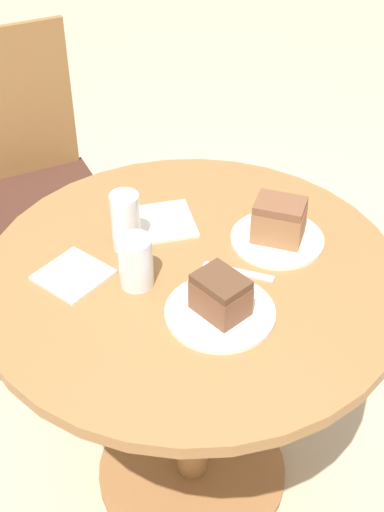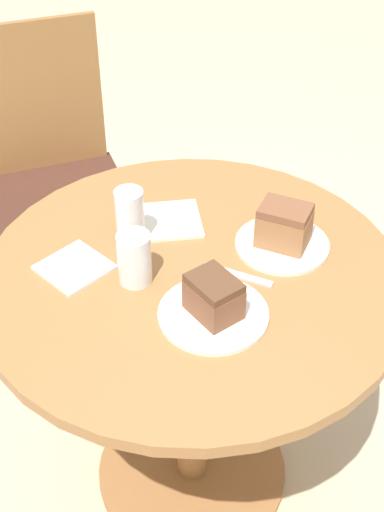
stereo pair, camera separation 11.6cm
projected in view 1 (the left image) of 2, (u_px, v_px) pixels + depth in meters
ground_plane at (192, 472)px, 2.01m from camera, size 8.00×8.00×0.00m
table at (192, 334)px, 1.66m from camera, size 0.92×0.92×0.75m
chair at (23, 185)px, 2.24m from camera, size 0.51×0.50×0.96m
plate_near at (220, 312)px, 1.43m from camera, size 0.22×0.22×0.01m
plate_far at (277, 239)px, 1.62m from camera, size 0.21×0.21×0.01m
cake_slice_near at (221, 295)px, 1.40m from camera, size 0.10×0.12×0.09m
cake_slice_far at (279, 220)px, 1.58m from camera, size 0.13×0.14×0.10m
glass_lemonade at (126, 224)px, 1.56m from camera, size 0.06×0.06×0.14m
glass_water at (136, 265)px, 1.48m from camera, size 0.07×0.07×0.12m
napkin_stack at (162, 222)px, 1.67m from camera, size 0.19×0.19×0.01m
fork at (238, 272)px, 1.53m from camera, size 0.11×0.13×0.00m
napkin_side at (73, 275)px, 1.52m from camera, size 0.17×0.17×0.01m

